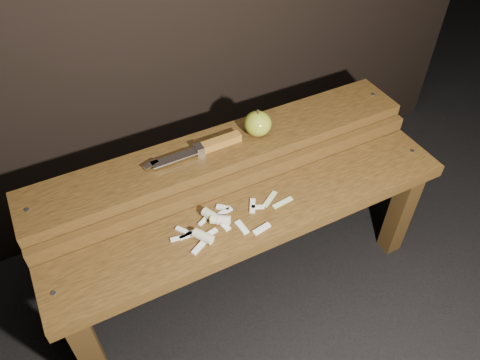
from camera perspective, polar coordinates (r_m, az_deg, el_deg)
name	(u,v)px	position (r m, az deg, el deg)	size (l,w,h in m)	color
ground	(248,282)	(1.67, 0.97, -12.34)	(60.00, 60.00, 0.00)	black
bench_front_tier	(259,230)	(1.35, 2.38, -6.13)	(1.20, 0.20, 0.42)	#38230E
bench_rear_tier	(224,167)	(1.44, -1.93, 1.61)	(1.20, 0.21, 0.50)	#38230E
apple	(258,124)	(1.41, 2.18, 6.89)	(0.08, 0.08, 0.09)	olive
knife	(209,146)	(1.37, -3.74, 4.18)	(0.30, 0.04, 0.03)	#935D20
apple_scraps	(218,223)	(1.27, -2.74, -5.26)	(0.37, 0.15, 0.03)	beige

